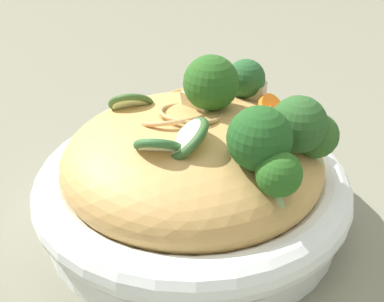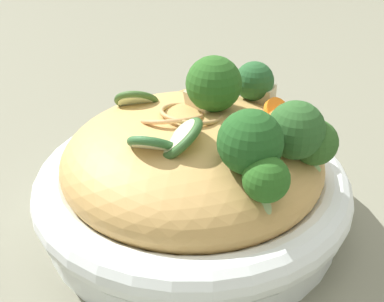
# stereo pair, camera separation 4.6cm
# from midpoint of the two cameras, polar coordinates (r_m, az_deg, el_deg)

# --- Properties ---
(ground_plane) EXTENTS (3.00, 3.00, 0.00)m
(ground_plane) POSITION_cam_midpoint_polar(r_m,az_deg,el_deg) (0.50, 2.64, -7.66)
(ground_plane) COLOR slate
(serving_bowl) EXTENTS (0.30, 0.30, 0.06)m
(serving_bowl) POSITION_cam_midpoint_polar(r_m,az_deg,el_deg) (0.48, 2.73, -4.73)
(serving_bowl) COLOR white
(serving_bowl) RESTS_ON ground_plane
(noodle_heap) EXTENTS (0.24, 0.24, 0.10)m
(noodle_heap) POSITION_cam_midpoint_polar(r_m,az_deg,el_deg) (0.46, 2.83, -1.01)
(noodle_heap) COLOR tan
(noodle_heap) RESTS_ON serving_bowl
(broccoli_florets) EXTENTS (0.13, 0.20, 0.08)m
(broccoli_florets) POSITION_cam_midpoint_polar(r_m,az_deg,el_deg) (0.42, 10.66, 3.37)
(broccoli_florets) COLOR #9DC179
(broccoli_florets) RESTS_ON serving_bowl
(carrot_coins) EXTENTS (0.10, 0.09, 0.03)m
(carrot_coins) POSITION_cam_midpoint_polar(r_m,az_deg,el_deg) (0.48, 10.22, 4.71)
(carrot_coins) COLOR orange
(carrot_coins) RESTS_ON serving_bowl
(zucchini_slices) EXTENTS (0.08, 0.14, 0.04)m
(zucchini_slices) POSITION_cam_midpoint_polar(r_m,az_deg,el_deg) (0.42, -0.87, 2.59)
(zucchini_slices) COLOR beige
(zucchini_slices) RESTS_ON serving_bowl
(chicken_chunks) EXTENTS (0.10, 0.07, 0.04)m
(chicken_chunks) POSITION_cam_midpoint_polar(r_m,az_deg,el_deg) (0.48, 7.40, 5.75)
(chicken_chunks) COLOR beige
(chicken_chunks) RESTS_ON serving_bowl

